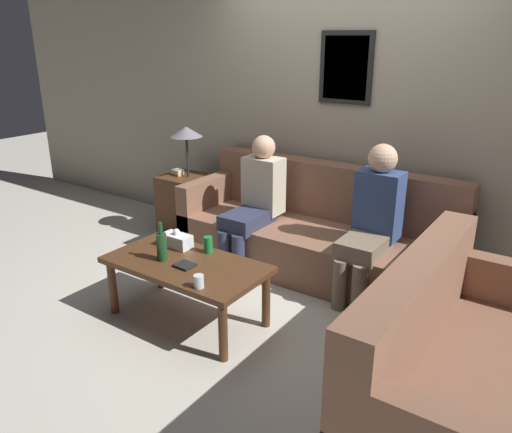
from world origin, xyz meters
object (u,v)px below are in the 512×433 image
object	(u,v)px
wine_bottle	(162,246)
teddy_bear	(361,360)
couch_side	(460,376)
coffee_table	(186,270)
person_right	(372,218)
drinking_glass	(199,281)
person_left	(255,199)
couch_main	(316,236)

from	to	relation	value
wine_bottle	teddy_bear	size ratio (longest dim) A/B	0.97
couch_side	wine_bottle	size ratio (longest dim) A/B	5.90
coffee_table	teddy_bear	size ratio (longest dim) A/B	3.93
person_right	teddy_bear	world-z (taller)	person_right
drinking_glass	teddy_bear	bearing A→B (deg)	17.95
couch_side	drinking_glass	xyz separation A→B (m)	(-1.55, -0.25, 0.19)
wine_bottle	person_left	distance (m)	1.16
wine_bottle	person_right	world-z (taller)	person_right
wine_bottle	teddy_bear	bearing A→B (deg)	5.93
drinking_glass	teddy_bear	size ratio (longest dim) A/B	0.29
couch_main	drinking_glass	world-z (taller)	couch_main
teddy_bear	person_right	bearing A→B (deg)	110.81
person_left	teddy_bear	bearing A→B (deg)	-34.44
couch_side	person_right	world-z (taller)	person_right
coffee_table	person_right	bearing A→B (deg)	50.68
coffee_table	person_left	world-z (taller)	person_left
coffee_table	person_left	distance (m)	1.12
couch_side	drinking_glass	world-z (taller)	couch_side
person_right	teddy_bear	xyz separation A→B (m)	(0.39, -1.03, -0.51)
couch_side	person_left	distance (m)	2.32
couch_side	coffee_table	bearing A→B (deg)	90.37
couch_main	coffee_table	bearing A→B (deg)	-105.02
couch_main	couch_side	world-z (taller)	same
wine_bottle	drinking_glass	distance (m)	0.51
person_right	wine_bottle	bearing A→B (deg)	-132.15
drinking_glass	person_right	distance (m)	1.48
wine_bottle	teddy_bear	world-z (taller)	wine_bottle
teddy_bear	drinking_glass	bearing A→B (deg)	-162.05
drinking_glass	teddy_bear	world-z (taller)	drinking_glass
drinking_glass	person_left	size ratio (longest dim) A/B	0.07
person_left	person_right	bearing A→B (deg)	1.51
wine_bottle	person_right	bearing A→B (deg)	47.85
coffee_table	person_right	distance (m)	1.46
couch_main	person_right	bearing A→B (deg)	-17.92
couch_main	teddy_bear	distance (m)	1.56
couch_side	drinking_glass	bearing A→B (deg)	99.09
coffee_table	person_right	xyz separation A→B (m)	(0.91, 1.12, 0.24)
drinking_glass	couch_side	bearing A→B (deg)	9.09
couch_main	coffee_table	world-z (taller)	couch_main
wine_bottle	person_left	size ratio (longest dim) A/B	0.25
couch_main	wine_bottle	size ratio (longest dim) A/B	8.42
couch_side	person_right	bearing A→B (deg)	40.91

